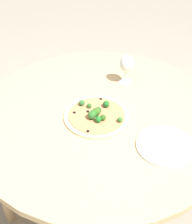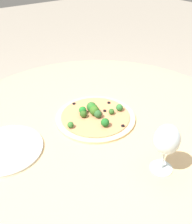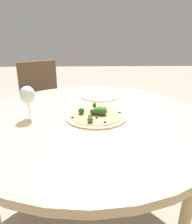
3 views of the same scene
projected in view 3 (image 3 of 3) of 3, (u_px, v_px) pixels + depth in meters
The scene contains 6 objects.
ground_plane at pixel (91, 216), 1.47m from camera, with size 12.00×12.00×0.00m, color gray.
dining_table at pixel (90, 126), 1.23m from camera, with size 1.32×1.32×0.73m.
chair at pixel (43, 105), 2.18m from camera, with size 0.54×0.54×0.88m.
pizza at pixel (96, 115), 1.20m from camera, with size 0.34×0.34×0.06m.
wine_glass at pixel (27, 96), 1.15m from camera, with size 0.08×0.08×0.18m.
plate_near at pixel (100, 96), 1.56m from camera, with size 0.27×0.27×0.01m.
Camera 3 is at (1.12, 0.00, 1.19)m, focal length 35.00 mm.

